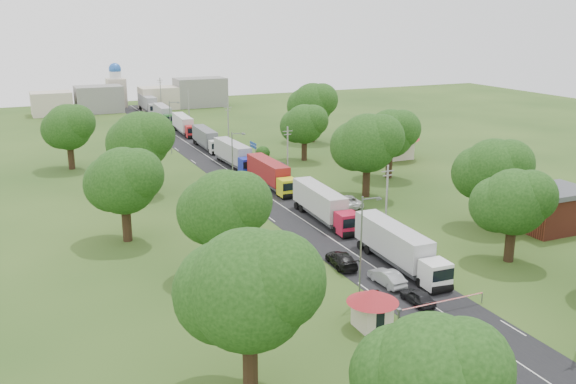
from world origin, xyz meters
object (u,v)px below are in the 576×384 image
pedestrian_near (432,326)px  guard_booth (372,304)px  car_lane_front (418,297)px  car_lane_mid (387,278)px  truck_0 (398,247)px  boom_barrier (429,305)px  info_sign (253,148)px

pedestrian_near → guard_booth: bearing=96.4°
car_lane_front → car_lane_mid: size_ratio=0.86×
truck_0 → car_lane_mid: bearing=-134.8°
boom_barrier → pedestrian_near: bearing=-123.3°
info_sign → car_lane_mid: info_sign is taller
boom_barrier → guard_booth: (-5.84, -0.00, 1.27)m
car_lane_mid → pedestrian_near: bearing=74.8°
car_lane_mid → guard_booth: bearing=46.8°
pedestrian_near → info_sign: bearing=40.0°
boom_barrier → guard_booth: size_ratio=2.10×
car_lane_mid → boom_barrier: bearing=86.3°
boom_barrier → info_sign: size_ratio=2.25×
info_sign → car_lane_front: bearing=-96.1°
car_lane_mid → truck_0: bearing=-137.6°
car_lane_front → pedestrian_near: pedestrian_near is taller
truck_0 → car_lane_front: size_ratio=3.77×
guard_booth → pedestrian_near: size_ratio=2.48×
car_lane_front → truck_0: bearing=-112.5°
guard_booth → info_sign: size_ratio=1.07×
guard_booth → truck_0: truck_0 is taller
guard_booth → car_lane_front: bearing=19.8°
guard_booth → boom_barrier: bearing=0.0°
truck_0 → pedestrian_near: size_ratio=8.44×
boom_barrier → guard_booth: guard_booth is taller
car_lane_mid → info_sign: bearing=-99.7°
guard_booth → pedestrian_near: (3.70, -3.26, -1.28)m
truck_0 → car_lane_front: 9.13m
boom_barrier → truck_0: 11.29m
info_sign → pedestrian_near: bearing=-97.8°
boom_barrier → car_lane_front: 2.27m
guard_booth → truck_0: (9.52, 10.60, 0.03)m
boom_barrier → car_lane_front: (0.36, 2.23, -0.21)m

